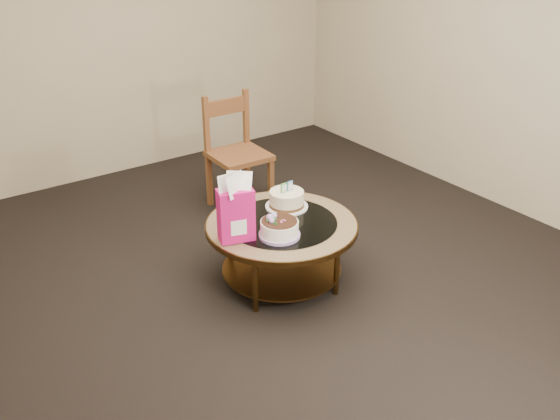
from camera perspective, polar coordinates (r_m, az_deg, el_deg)
ground at (r=4.37m, az=0.14°, el=-6.41°), size 5.00×5.00×0.00m
room_walls at (r=3.76m, az=0.17°, el=13.71°), size 4.52×5.02×2.61m
coffee_table at (r=4.18m, az=0.15°, el=-2.06°), size 1.02×1.02×0.46m
decorated_cake at (r=3.94m, az=-0.08°, el=-1.77°), size 0.26×0.26×0.15m
cream_cake at (r=4.31m, az=0.61°, el=0.97°), size 0.30×0.30×0.19m
gift_bag at (r=3.84m, az=-4.07°, el=0.18°), size 0.24×0.20×0.44m
pillar_candle at (r=4.32m, az=-3.38°, el=0.59°), size 0.13×0.13×0.10m
dining_chair at (r=5.22m, az=-4.01°, el=5.26°), size 0.46×0.46×0.96m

